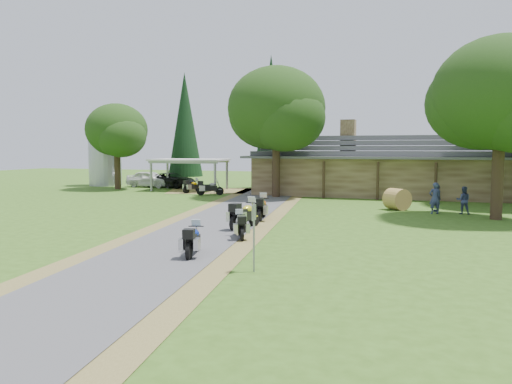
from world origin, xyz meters
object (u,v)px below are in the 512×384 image
(carport, at_px, (190,175))
(motorcycle_row_a, at_px, (193,239))
(motorcycle_carport_a, at_px, (192,186))
(motorcycle_row_c, at_px, (245,214))
(car_dark_suv, at_px, (171,177))
(motorcycle_carport_b, at_px, (210,187))
(lodge, at_px, (383,165))
(motorcycle_row_d, at_px, (262,207))
(motorcycle_row_e, at_px, (261,206))
(car_white_sedan, at_px, (150,177))
(silo, at_px, (105,153))
(motorcycle_row_b, at_px, (240,225))
(hay_bale, at_px, (397,199))

(carport, relative_size, motorcycle_row_a, 3.71)
(motorcycle_carport_a, bearing_deg, motorcycle_row_c, -124.28)
(car_dark_suv, distance_m, motorcycle_carport_b, 9.10)
(lodge, xyz_separation_m, motorcycle_carport_a, (-15.47, -3.51, -1.84))
(motorcycle_row_d, relative_size, motorcycle_row_e, 1.17)
(car_white_sedan, xyz_separation_m, motorcycle_carport_b, (8.98, -5.86, -0.34))
(silo, bearing_deg, car_dark_suv, -3.16)
(motorcycle_row_d, height_order, motorcycle_carport_a, motorcycle_row_d)
(motorcycle_row_a, distance_m, motorcycle_row_c, 6.16)
(motorcycle_row_c, bearing_deg, motorcycle_carport_b, 42.04)
(motorcycle_row_b, distance_m, motorcycle_row_e, 6.98)
(car_white_sedan, bearing_deg, silo, 87.07)
(carport, relative_size, motorcycle_carport_a, 3.65)
(silo, relative_size, car_white_sedan, 1.09)
(carport, height_order, car_white_sedan, carport)
(lodge, bearing_deg, hay_bale, -80.72)
(motorcycle_row_c, xyz_separation_m, motorcycle_row_e, (-0.63, 4.47, -0.14))
(car_white_sedan, bearing_deg, hay_bale, -111.22)
(car_white_sedan, relative_size, motorcycle_row_b, 3.57)
(car_dark_suv, xyz_separation_m, motorcycle_row_e, (14.55, -16.59, -0.49))
(lodge, bearing_deg, motorcycle_row_b, -100.31)
(lodge, distance_m, carport, 16.90)
(car_white_sedan, height_order, motorcycle_carport_b, car_white_sedan)
(motorcycle_row_c, bearing_deg, motorcycle_row_b, -151.97)
(motorcycle_row_a, xyz_separation_m, motorcycle_row_b, (0.36, 3.77, -0.03))
(car_white_sedan, distance_m, car_dark_suv, 2.22)
(silo, bearing_deg, motorcycle_row_d, -38.93)
(motorcycle_row_a, bearing_deg, motorcycle_row_d, -10.84)
(carport, distance_m, hay_bale, 20.58)
(car_dark_suv, height_order, motorcycle_carport_a, car_dark_suv)
(silo, bearing_deg, lodge, -2.94)
(hay_bale, bearing_deg, motorcycle_row_b, -115.14)
(motorcycle_row_b, bearing_deg, motorcycle_carport_b, 1.56)
(car_dark_suv, height_order, hay_bale, car_dark_suv)
(silo, height_order, motorcycle_carport_b, silo)
(lodge, height_order, motorcycle_row_a, lodge)
(motorcycle_row_b, distance_m, motorcycle_row_c, 2.47)
(motorcycle_carport_a, bearing_deg, motorcycle_row_d, -119.10)
(carport, xyz_separation_m, motorcycle_row_a, (12.38, -25.03, -0.81))
(motorcycle_row_a, xyz_separation_m, motorcycle_row_c, (-0.29, 6.15, 0.12))
(carport, xyz_separation_m, hay_bale, (18.50, -9.00, -0.76))
(lodge, distance_m, car_dark_suv, 19.99)
(silo, xyz_separation_m, motorcycle_carport_a, (12.21, -4.94, -2.69))
(carport, xyz_separation_m, car_white_sedan, (-5.29, 1.98, -0.41))
(car_dark_suv, relative_size, hay_bale, 4.25)
(car_dark_suv, height_order, motorcycle_row_e, car_dark_suv)
(car_white_sedan, bearing_deg, motorcycle_row_a, -143.22)
(car_white_sedan, distance_m, motorcycle_row_a, 32.28)
(motorcycle_row_c, distance_m, motorcycle_carport_a, 19.74)
(motorcycle_row_e, bearing_deg, carport, 28.11)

